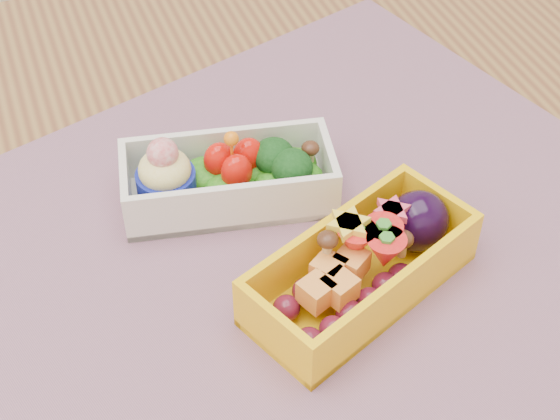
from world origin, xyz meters
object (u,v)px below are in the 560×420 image
object	(u,v)px
bento_white	(227,178)
placemat	(273,254)
bento_yellow	(365,265)
table	(239,317)

from	to	relation	value
bento_white	placemat	bearing A→B (deg)	-67.97
bento_white	bento_yellow	size ratio (longest dim) A/B	0.94
table	placemat	bearing A→B (deg)	-56.19
table	placemat	world-z (taller)	placemat
placemat	bento_white	bearing A→B (deg)	100.85
placemat	bento_yellow	world-z (taller)	bento_yellow
placemat	bento_white	world-z (taller)	bento_white
placemat	bento_white	xyz separation A→B (m)	(-0.01, 0.07, 0.02)
table	bento_white	world-z (taller)	bento_white
placemat	bento_white	size ratio (longest dim) A/B	3.39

